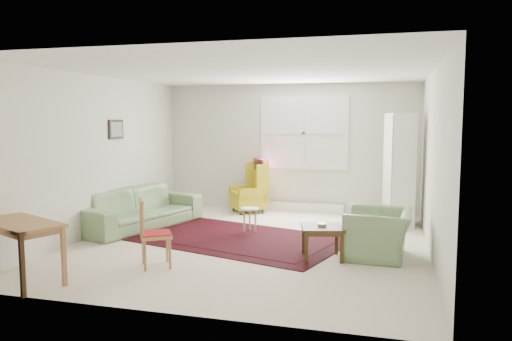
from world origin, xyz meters
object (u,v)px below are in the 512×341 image
(cabinet, at_px, (399,169))
(desk_chair, at_px, (156,233))
(sofa, at_px, (139,201))
(armchair, at_px, (379,229))
(desk, at_px, (21,252))
(stool, at_px, (250,220))
(wingback_chair, at_px, (248,186))
(coffee_table, at_px, (322,242))

(cabinet, relative_size, desk_chair, 2.27)
(sofa, height_order, armchair, sofa)
(desk, bearing_deg, sofa, 92.02)
(sofa, xyz_separation_m, stool, (1.88, 0.19, -0.26))
(wingback_chair, height_order, cabinet, cabinet)
(armchair, distance_m, desk, 4.39)
(armchair, relative_size, coffee_table, 1.82)
(cabinet, xyz_separation_m, desk_chair, (-2.91, -3.38, -0.54))
(coffee_table, bearing_deg, desk_chair, -154.68)
(armchair, bearing_deg, sofa, -97.52)
(sofa, height_order, wingback_chair, wingback_chair)
(wingback_chair, xyz_separation_m, desk, (-1.27, -4.70, -0.18))
(armchair, bearing_deg, cabinet, 176.51)
(stool, distance_m, desk_chair, 2.24)
(sofa, relative_size, stool, 5.76)
(coffee_table, relative_size, cabinet, 0.28)
(stool, distance_m, desk, 3.55)
(armchair, distance_m, coffee_table, 0.79)
(coffee_table, relative_size, stool, 1.35)
(cabinet, bearing_deg, coffee_table, -123.00)
(armchair, bearing_deg, stool, -111.32)
(stool, bearing_deg, armchair, -24.67)
(desk, height_order, desk_chair, desk_chair)
(wingback_chair, height_order, coffee_table, wingback_chair)
(sofa, relative_size, wingback_chair, 2.18)
(desk_chair, bearing_deg, sofa, 1.43)
(wingback_chair, xyz_separation_m, coffee_table, (1.85, -2.86, -0.30))
(desk, bearing_deg, desk_chair, 37.91)
(armchair, bearing_deg, desk_chair, -62.25)
(sofa, distance_m, cabinet, 4.46)
(cabinet, bearing_deg, sofa, -172.64)
(wingback_chair, relative_size, desk, 0.96)
(wingback_chair, xyz_separation_m, desk_chair, (-0.07, -3.77, -0.10))
(armchair, height_order, cabinet, cabinet)
(coffee_table, distance_m, cabinet, 2.76)
(armchair, xyz_separation_m, coffee_table, (-0.72, -0.29, -0.16))
(stool, distance_m, cabinet, 2.74)
(stool, height_order, desk, desk)
(wingback_chair, bearing_deg, armchair, 7.49)
(sofa, distance_m, desk, 2.89)
(sofa, xyz_separation_m, desk_chair, (1.29, -1.96, -0.04))
(wingback_chair, bearing_deg, desk_chair, -38.65)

